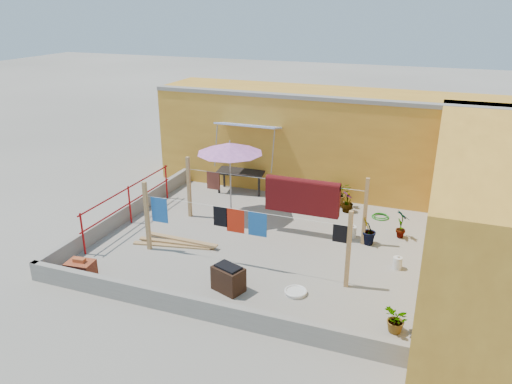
# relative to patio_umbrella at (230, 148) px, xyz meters

# --- Properties ---
(ground) EXTENTS (80.00, 80.00, 0.00)m
(ground) POSITION_rel_patio_umbrella_xyz_m (1.43, -1.32, -2.02)
(ground) COLOR #9E998E
(ground) RESTS_ON ground
(wall_back) EXTENTS (11.00, 3.27, 3.21)m
(wall_back) POSITION_rel_patio_umbrella_xyz_m (1.93, 3.38, -0.41)
(wall_back) COLOR gold
(wall_back) RESTS_ON ground
(wall_right) EXTENTS (2.40, 9.00, 3.20)m
(wall_right) POSITION_rel_patio_umbrella_xyz_m (6.63, -1.32, -0.42)
(wall_right) COLOR gold
(wall_right) RESTS_ON ground
(parapet_front) EXTENTS (8.30, 0.16, 0.44)m
(parapet_front) POSITION_rel_patio_umbrella_xyz_m (1.43, -4.90, -1.80)
(parapet_front) COLOR gray
(parapet_front) RESTS_ON ground
(parapet_left) EXTENTS (0.16, 7.30, 0.44)m
(parapet_left) POSITION_rel_patio_umbrella_xyz_m (-2.65, -1.32, -1.80)
(parapet_left) COLOR gray
(parapet_left) RESTS_ON ground
(red_railing) EXTENTS (0.05, 4.20, 1.10)m
(red_railing) POSITION_rel_patio_umbrella_xyz_m (-2.42, -1.52, -1.30)
(red_railing) COLOR maroon
(red_railing) RESTS_ON ground
(clothesline_rig) EXTENTS (5.09, 2.35, 1.80)m
(clothesline_rig) POSITION_rel_patio_umbrella_xyz_m (2.10, -0.76, -0.97)
(clothesline_rig) COLOR tan
(clothesline_rig) RESTS_ON ground
(patio_umbrella) EXTENTS (2.45, 2.45, 2.25)m
(patio_umbrella) POSITION_rel_patio_umbrella_xyz_m (0.00, 0.00, 0.00)
(patio_umbrella) COLOR gray
(patio_umbrella) RESTS_ON ground
(outdoor_table) EXTENTS (1.62, 0.97, 0.72)m
(outdoor_table) POSITION_rel_patio_umbrella_xyz_m (-0.45, 1.88, -1.37)
(outdoor_table) COLOR black
(outdoor_table) RESTS_ON ground
(brick_stack) EXTENTS (0.64, 0.49, 0.52)m
(brick_stack) POSITION_rel_patio_umbrella_xyz_m (-1.72, -4.52, -1.80)
(brick_stack) COLOR #973423
(brick_stack) RESTS_ON ground
(lumber_pile) EXTENTS (2.19, 0.61, 0.13)m
(lumber_pile) POSITION_rel_patio_umbrella_xyz_m (-0.54, -2.27, -1.95)
(lumber_pile) COLOR tan
(lumber_pile) RESTS_ON ground
(brazier) EXTENTS (0.77, 0.64, 0.59)m
(brazier) POSITION_rel_patio_umbrella_xyz_m (1.57, -3.77, -1.73)
(brazier) COLOR #321F13
(brazier) RESTS_ON ground
(white_basin) EXTENTS (0.50, 0.50, 0.09)m
(white_basin) POSITION_rel_patio_umbrella_xyz_m (2.98, -3.40, -1.97)
(white_basin) COLOR silver
(white_basin) RESTS_ON ground
(water_jug_a) EXTENTS (0.22, 0.22, 0.34)m
(water_jug_a) POSITION_rel_patio_umbrella_xyz_m (4.90, -1.52, -1.87)
(water_jug_a) COLOR silver
(water_jug_a) RESTS_ON ground
(water_jug_b) EXTENTS (0.22, 0.22, 0.35)m
(water_jug_b) POSITION_rel_patio_umbrella_xyz_m (3.60, -0.22, -1.87)
(water_jug_b) COLOR silver
(water_jug_b) RESTS_ON ground
(green_hose) EXTENTS (0.50, 0.50, 0.07)m
(green_hose) POSITION_rel_patio_umbrella_xyz_m (4.13, 1.34, -1.99)
(green_hose) COLOR #1B771A
(green_hose) RESTS_ON ground
(plant_back_a) EXTENTS (0.83, 0.76, 0.77)m
(plant_back_a) POSITION_rel_patio_umbrella_xyz_m (2.79, 1.87, -1.64)
(plant_back_a) COLOR #29611B
(plant_back_a) RESTS_ON ground
(plant_back_b) EXTENTS (0.46, 0.46, 0.63)m
(plant_back_b) POSITION_rel_patio_umbrella_xyz_m (3.14, 1.43, -1.71)
(plant_back_b) COLOR #29611B
(plant_back_b) RESTS_ON ground
(plant_right_a) EXTENTS (0.49, 0.51, 0.80)m
(plant_right_a) POSITION_rel_patio_umbrella_xyz_m (4.81, 0.19, -1.62)
(plant_right_a) COLOR #29611B
(plant_right_a) RESTS_ON ground
(plant_right_b) EXTENTS (0.45, 0.51, 0.79)m
(plant_right_b) POSITION_rel_patio_umbrella_xyz_m (4.05, -0.52, -1.62)
(plant_right_b) COLOR #29611B
(plant_right_b) RESTS_ON ground
(plant_right_c) EXTENTS (0.57, 0.61, 0.55)m
(plant_right_c) POSITION_rel_patio_umbrella_xyz_m (5.13, -4.01, -1.74)
(plant_right_c) COLOR #29611B
(plant_right_c) RESTS_ON ground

